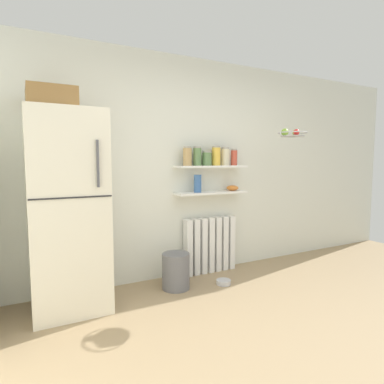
# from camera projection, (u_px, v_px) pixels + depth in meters

# --- Properties ---
(ground_plane) EXTENTS (7.04, 7.04, 0.00)m
(ground_plane) POSITION_uv_depth(u_px,v_px,m) (275.00, 326.00, 2.72)
(ground_plane) COLOR #9E8460
(back_wall) EXTENTS (7.04, 0.10, 2.60)m
(back_wall) POSITION_uv_depth(u_px,v_px,m) (190.00, 168.00, 3.97)
(back_wall) COLOR silver
(back_wall) RESTS_ON ground_plane
(refrigerator) EXTENTS (0.67, 0.69, 2.01)m
(refrigerator) POSITION_uv_depth(u_px,v_px,m) (67.00, 207.00, 2.98)
(refrigerator) COLOR silver
(refrigerator) RESTS_ON ground_plane
(radiator) EXTENTS (0.69, 0.12, 0.68)m
(radiator) POSITION_uv_depth(u_px,v_px,m) (210.00, 245.00, 4.04)
(radiator) COLOR white
(radiator) RESTS_ON ground_plane
(wall_shelf_lower) EXTENTS (0.93, 0.22, 0.02)m
(wall_shelf_lower) POSITION_uv_depth(u_px,v_px,m) (211.00, 193.00, 3.95)
(wall_shelf_lower) COLOR white
(wall_shelf_upper) EXTENTS (0.93, 0.22, 0.02)m
(wall_shelf_upper) POSITION_uv_depth(u_px,v_px,m) (212.00, 167.00, 3.92)
(wall_shelf_upper) COLOR white
(storage_jar_0) EXTENTS (0.10, 0.10, 0.22)m
(storage_jar_0) POSITION_uv_depth(u_px,v_px,m) (187.00, 156.00, 3.76)
(storage_jar_0) COLOR tan
(storage_jar_0) RESTS_ON wall_shelf_upper
(storage_jar_1) EXTENTS (0.10, 0.10, 0.22)m
(storage_jar_1) POSITION_uv_depth(u_px,v_px,m) (197.00, 156.00, 3.82)
(storage_jar_1) COLOR #5B7F4C
(storage_jar_1) RESTS_ON wall_shelf_upper
(storage_jar_2) EXTENTS (0.11, 0.11, 0.17)m
(storage_jar_2) POSITION_uv_depth(u_px,v_px,m) (207.00, 158.00, 3.88)
(storage_jar_2) COLOR #5B7F4C
(storage_jar_2) RESTS_ON wall_shelf_upper
(storage_jar_3) EXTENTS (0.10, 0.10, 0.24)m
(storage_jar_3) POSITION_uv_depth(u_px,v_px,m) (216.00, 156.00, 3.94)
(storage_jar_3) COLOR yellow
(storage_jar_3) RESTS_ON wall_shelf_upper
(storage_jar_4) EXTENTS (0.11, 0.11, 0.22)m
(storage_jar_4) POSITION_uv_depth(u_px,v_px,m) (225.00, 157.00, 4.00)
(storage_jar_4) COLOR beige
(storage_jar_4) RESTS_ON wall_shelf_upper
(storage_jar_5) EXTENTS (0.08, 0.08, 0.21)m
(storage_jar_5) POSITION_uv_depth(u_px,v_px,m) (234.00, 157.00, 4.06)
(storage_jar_5) COLOR #C64C38
(storage_jar_5) RESTS_ON wall_shelf_upper
(vase) EXTENTS (0.09, 0.09, 0.21)m
(vase) POSITION_uv_depth(u_px,v_px,m) (198.00, 184.00, 3.85)
(vase) COLOR #38609E
(vase) RESTS_ON wall_shelf_lower
(shelf_bowl) EXTENTS (0.15, 0.15, 0.07)m
(shelf_bowl) POSITION_uv_depth(u_px,v_px,m) (232.00, 188.00, 4.09)
(shelf_bowl) COLOR orange
(shelf_bowl) RESTS_ON wall_shelf_lower
(trash_bin) EXTENTS (0.30, 0.30, 0.39)m
(trash_bin) POSITION_uv_depth(u_px,v_px,m) (176.00, 271.00, 3.52)
(trash_bin) COLOR slate
(trash_bin) RESTS_ON ground_plane
(pet_food_bowl) EXTENTS (0.17, 0.17, 0.05)m
(pet_food_bowl) POSITION_uv_depth(u_px,v_px,m) (224.00, 282.00, 3.65)
(pet_food_bowl) COLOR #B7B7BC
(pet_food_bowl) RESTS_ON ground_plane
(hanging_fruit_basket) EXTENTS (0.34, 0.34, 0.10)m
(hanging_fruit_basket) POSITION_uv_depth(u_px,v_px,m) (292.00, 133.00, 3.84)
(hanging_fruit_basket) COLOR #B2B2B7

